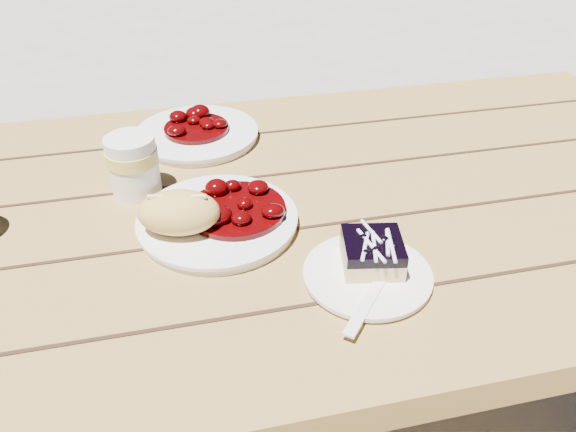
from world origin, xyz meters
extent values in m
cube|color=olive|center=(0.00, 0.00, 0.72)|extent=(2.00, 0.80, 0.05)
cube|color=olive|center=(0.88, 0.32, 0.35)|extent=(0.07, 0.07, 0.70)
cube|color=olive|center=(0.00, 0.65, 0.44)|extent=(1.80, 0.25, 0.04)
cube|color=olive|center=(0.80, 0.65, 0.21)|extent=(0.06, 0.06, 0.42)
cylinder|color=white|center=(0.10, -0.04, 0.76)|extent=(0.23, 0.23, 0.02)
ellipsoid|color=#E1B156|center=(0.04, -0.06, 0.80)|extent=(0.13, 0.10, 0.06)
cylinder|color=white|center=(0.28, -0.21, 0.76)|extent=(0.17, 0.17, 0.01)
cube|color=#F7D186|center=(0.29, -0.19, 0.77)|extent=(0.09, 0.09, 0.03)
cube|color=black|center=(0.29, -0.19, 0.79)|extent=(0.09, 0.09, 0.02)
cylinder|color=white|center=(0.09, 0.25, 0.76)|extent=(0.23, 0.23, 0.02)
cylinder|color=white|center=(-0.02, 0.08, 0.80)|extent=(0.08, 0.08, 0.10)
camera|label=1|loc=(0.05, -0.73, 1.25)|focal=35.00mm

